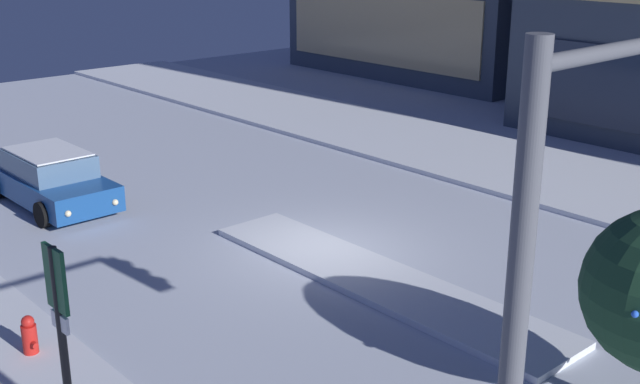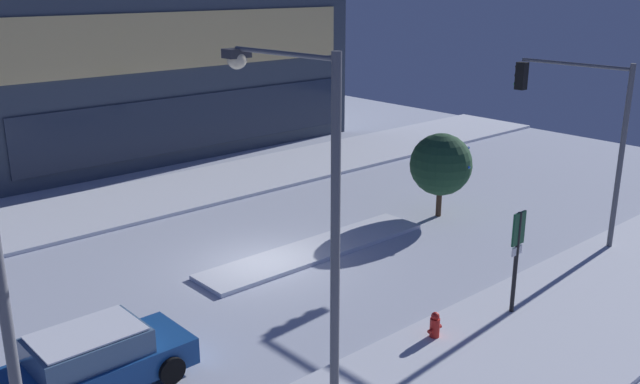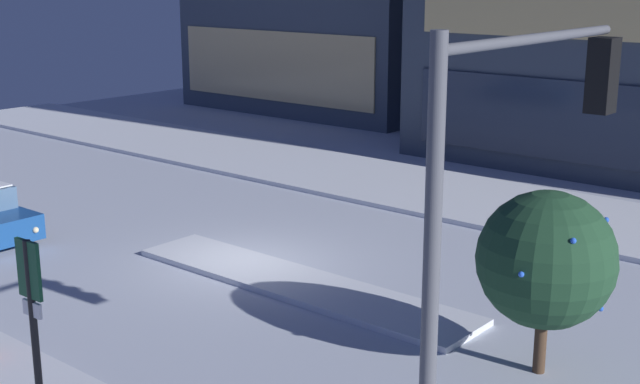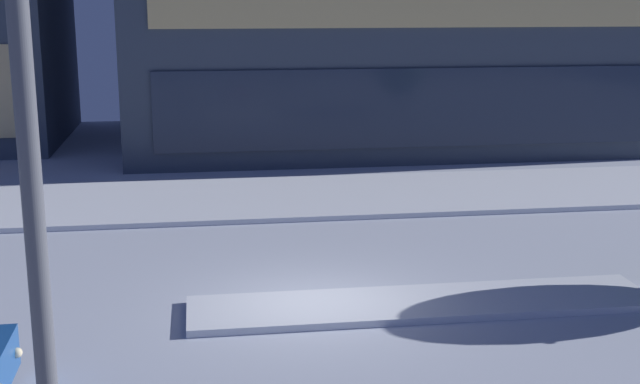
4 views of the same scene
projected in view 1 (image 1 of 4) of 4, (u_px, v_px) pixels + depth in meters
The scene contains 7 objects.
ground at pixel (324, 251), 18.41m from camera, with size 52.00×52.00×0.00m, color silver.
curb_strip_far at pixel (543, 174), 23.95m from camera, with size 52.00×5.20×0.14m, color silver.
median_strip at pixel (378, 280), 16.72m from camera, with size 9.00×1.80×0.14m, color silver.
car_near at pixel (50, 179), 21.32m from camera, with size 4.74×2.10×1.49m.
traffic_light_corner_near_right at pixel (635, 253), 6.68m from camera, with size 0.32×4.42×6.44m.
fire_hydrant at pixel (30, 339), 13.65m from camera, with size 0.48×0.26×0.83m.
parking_info_sign at pixel (60, 322), 10.89m from camera, with size 0.55×0.12×3.06m.
Camera 1 is at (12.68, -11.41, 7.06)m, focal length 44.92 mm.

